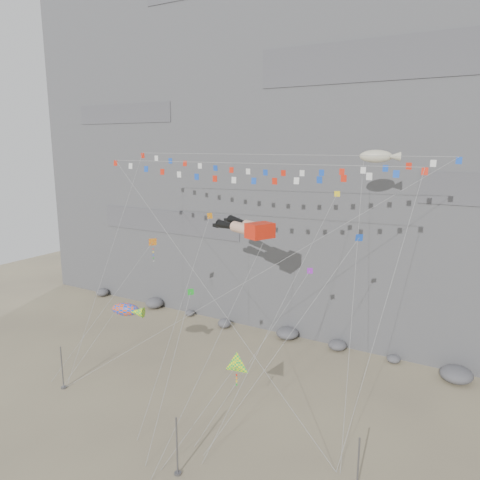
% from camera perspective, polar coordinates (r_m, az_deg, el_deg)
% --- Properties ---
extents(ground, '(120.00, 120.00, 0.00)m').
position_cam_1_polar(ground, '(42.41, -4.57, -19.80)').
color(ground, tan).
rests_on(ground, ground).
extents(cliff, '(80.00, 28.00, 50.00)m').
position_cam_1_polar(cliff, '(64.97, 12.01, 13.99)').
color(cliff, slate).
rests_on(cliff, ground).
extents(talus_boulders, '(60.00, 3.00, 1.20)m').
position_cam_1_polar(talus_boulders, '(55.32, 5.80, -11.26)').
color(talus_boulders, slate).
rests_on(talus_boulders, ground).
extents(anchor_pole_left, '(0.12, 0.12, 4.12)m').
position_cam_1_polar(anchor_pole_left, '(47.13, -20.87, -14.33)').
color(anchor_pole_left, slate).
rests_on(anchor_pole_left, ground).
extents(anchor_pole_center, '(0.12, 0.12, 4.29)m').
position_cam_1_polar(anchor_pole_center, '(34.65, -7.69, -23.67)').
color(anchor_pole_center, slate).
rests_on(anchor_pole_center, ground).
extents(anchor_pole_right, '(0.12, 0.12, 3.69)m').
position_cam_1_polar(anchor_pole_right, '(34.38, 14.22, -24.89)').
color(anchor_pole_right, slate).
rests_on(anchor_pole_right, ground).
extents(legs_kite, '(7.83, 20.21, 21.83)m').
position_cam_1_polar(legs_kite, '(44.19, 0.77, 1.57)').
color(legs_kite, red).
rests_on(legs_kite, ground).
extents(flag_banner_upper, '(31.08, 14.28, 28.85)m').
position_cam_1_polar(flag_banner_upper, '(44.00, 4.20, 10.31)').
color(flag_banner_upper, red).
rests_on(flag_banner_upper, ground).
extents(flag_banner_lower, '(29.08, 7.97, 24.62)m').
position_cam_1_polar(flag_banner_lower, '(40.35, 0.47, 9.31)').
color(flag_banner_lower, red).
rests_on(flag_banner_lower, ground).
extents(harlequin_kite, '(6.73, 9.28, 16.25)m').
position_cam_1_polar(harlequin_kite, '(46.49, -10.67, -0.35)').
color(harlequin_kite, red).
rests_on(harlequin_kite, ground).
extents(fish_windsock, '(6.51, 5.37, 9.45)m').
position_cam_1_polar(fish_windsock, '(44.38, -13.80, -8.22)').
color(fish_windsock, '#FF530D').
rests_on(fish_windsock, ground).
extents(delta_kite, '(3.34, 6.96, 8.84)m').
position_cam_1_polar(delta_kite, '(36.73, -0.47, -15.08)').
color(delta_kite, '#FFF90D').
rests_on(delta_kite, ground).
extents(blimp_windsock, '(4.61, 15.33, 25.42)m').
position_cam_1_polar(blimp_windsock, '(43.02, 16.24, 9.70)').
color(blimp_windsock, beige).
rests_on(blimp_windsock, ground).
extents(small_kite_a, '(3.09, 14.37, 20.64)m').
position_cam_1_polar(small_kite_a, '(45.05, -3.81, 2.62)').
color(small_kite_a, orange).
rests_on(small_kite_a, ground).
extents(small_kite_b, '(4.84, 11.88, 16.60)m').
position_cam_1_polar(small_kite_b, '(40.15, 8.28, -4.11)').
color(small_kite_b, purple).
rests_on(small_kite_b, ground).
extents(small_kite_c, '(2.56, 8.89, 13.17)m').
position_cam_1_polar(small_kite_c, '(38.85, -6.10, -6.59)').
color(small_kite_c, green).
rests_on(small_kite_c, ground).
extents(small_kite_d, '(4.32, 16.12, 23.90)m').
position_cam_1_polar(small_kite_d, '(41.17, 11.40, 4.81)').
color(small_kite_d, yellow).
rests_on(small_kite_d, ground).
extents(small_kite_e, '(8.49, 9.99, 19.49)m').
position_cam_1_polar(small_kite_e, '(35.66, 14.03, -0.16)').
color(small_kite_e, blue).
rests_on(small_kite_e, ground).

